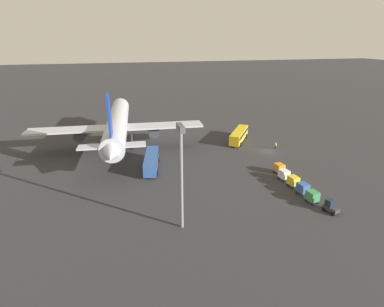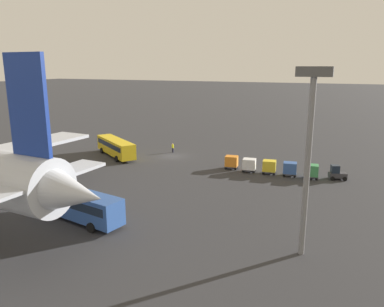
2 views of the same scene
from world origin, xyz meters
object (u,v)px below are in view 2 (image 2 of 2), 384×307
shuttle_bus_near (116,146)px  baggage_tug (337,173)px  cargo_cart_blue (290,168)px  cargo_cart_green (311,171)px  cargo_cart_orange (231,161)px  cargo_cart_yellow (269,166)px  shuttle_bus_far (76,203)px  cargo_cart_white (249,164)px  worker_person (173,148)px

shuttle_bus_near → baggage_tug: 37.13m
shuttle_bus_near → cargo_cart_blue: size_ratio=5.27×
cargo_cart_green → cargo_cart_orange: (12.14, -0.50, 0.00)m
cargo_cart_green → cargo_cart_yellow: same height
shuttle_bus_near → shuttle_bus_far: 28.40m
shuttle_bus_far → cargo_cart_white: 27.73m
cargo_cart_green → shuttle_bus_far: bearing=50.0°
cargo_cart_blue → cargo_cart_white: bearing=2.5°
cargo_cart_green → cargo_cart_yellow: bearing=-0.4°
cargo_cart_white → cargo_cart_orange: (3.03, -0.66, 0.00)m
baggage_tug → cargo_cart_blue: bearing=-8.7°
shuttle_bus_far → worker_person: (4.60, -32.26, -1.02)m
worker_person → cargo_cart_white: 18.11m
shuttle_bus_far → cargo_cart_yellow: (-15.03, -25.19, -0.70)m
shuttle_bus_far → baggage_tug: (-24.49, -26.21, -0.95)m
baggage_tug → cargo_cart_yellow: size_ratio=1.22×
shuttle_bus_far → baggage_tug: 35.89m
worker_person → cargo_cart_green: (-25.69, 7.11, 0.32)m
cargo_cart_blue → cargo_cart_yellow: bearing=1.4°
baggage_tug → cargo_cart_green: 3.57m
cargo_cart_white → cargo_cart_orange: bearing=-12.2°
cargo_cart_blue → cargo_cart_orange: bearing=-2.5°
baggage_tug → cargo_cart_blue: baggage_tug is taller
cargo_cart_white → baggage_tug: bearing=-174.4°
cargo_cart_green → cargo_cart_white: (9.10, 0.15, 0.00)m
worker_person → cargo_cart_yellow: size_ratio=0.79×
worker_person → cargo_cart_blue: bearing=162.8°
worker_person → cargo_cart_yellow: (-19.63, 7.07, 0.32)m
cargo_cart_white → shuttle_bus_near: bearing=-1.1°
cargo_cart_yellow → cargo_cart_orange: (6.07, -0.46, 0.00)m
cargo_cart_green → shuttle_bus_near: bearing=-0.5°
shuttle_bus_far → cargo_cart_blue: bearing=-115.1°
worker_person → cargo_cart_orange: size_ratio=0.79×
cargo_cart_orange → cargo_cart_green: bearing=177.6°
baggage_tug → cargo_cart_green: (3.39, 1.07, 0.25)m
cargo_cart_yellow → cargo_cart_white: bearing=3.6°
worker_person → cargo_cart_blue: size_ratio=0.79×
shuttle_bus_far → cargo_cart_blue: shuttle_bus_far is taller
cargo_cart_yellow → baggage_tug: bearing=-173.8°
worker_person → cargo_cart_white: (-16.59, 7.26, 0.32)m
shuttle_bus_far → cargo_cart_green: bearing=-119.5°
baggage_tug → cargo_cart_green: baggage_tug is taller
shuttle_bus_near → cargo_cart_yellow: 27.66m
shuttle_bus_far → baggage_tug: size_ratio=4.45×
cargo_cart_white → cargo_cart_blue: bearing=-177.5°
worker_person → shuttle_bus_near: bearing=40.3°
cargo_cart_blue → cargo_cart_orange: (9.10, -0.39, 0.00)m
cargo_cart_blue → cargo_cart_orange: same height
shuttle_bus_near → worker_person: (-8.02, -6.81, -0.98)m
baggage_tug → cargo_cart_white: 12.56m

